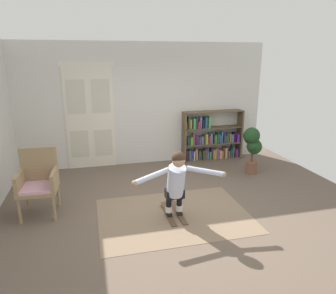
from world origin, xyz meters
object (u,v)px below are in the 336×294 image
potted_plant (252,143)px  skis_pair (173,213)px  wicker_chair (38,180)px  person_skier (176,180)px  bookshelf (210,140)px

potted_plant → skis_pair: 2.76m
wicker_chair → person_skier: size_ratio=0.74×
bookshelf → potted_plant: 1.28m
bookshelf → wicker_chair: 4.34m
potted_plant → wicker_chair: bearing=-168.8°
bookshelf → person_skier: (-1.68, -2.81, 0.17)m
bookshelf → skis_pair: bookshelf is taller
wicker_chair → person_skier: (2.16, -0.79, 0.11)m
wicker_chair → person_skier: person_skier is taller
bookshelf → skis_pair: (-1.68, -2.65, -0.50)m
bookshelf → person_skier: 3.28m
wicker_chair → potted_plant: wicker_chair is taller
bookshelf → wicker_chair: size_ratio=1.41×
bookshelf → person_skier: bearing=-120.9°
skis_pair → potted_plant: bearing=34.0°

